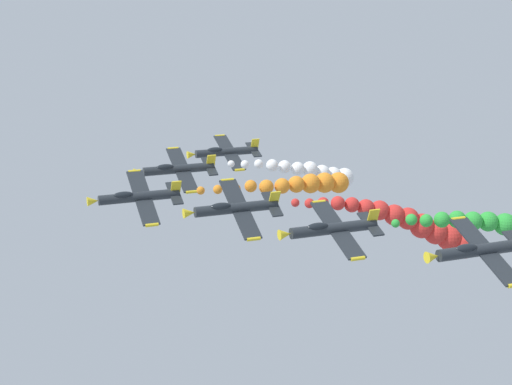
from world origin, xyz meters
The scene contains 9 objects.
airplane_lead centered at (4.13, 12.43, 117.26)m, with size 8.74×10.35×4.54m.
smoke_trail_lead centered at (5.68, -8.61, 116.46)m, with size 4.14×20.44×3.18m.
airplane_left_inner centered at (-4.51, 4.04, 117.44)m, with size 8.69×10.35×4.64m.
smoke_trail_left_inner centered at (-6.34, -17.83, 113.37)m, with size 5.12×22.02×8.33m.
airplane_right_inner centered at (13.55, 5.37, 117.78)m, with size 8.89×10.35×4.20m.
smoke_trail_right_inner centered at (14.66, -14.39, 115.43)m, with size 3.69×18.95×5.44m.
airplane_left_outer centered at (-13.42, -2.82, 117.09)m, with size 9.10×10.35×3.62m.
airplane_right_outer centered at (22.63, -3.95, 117.50)m, with size 9.10×10.35×3.62m.
airplane_trailing centered at (-23.68, -12.36, 117.09)m, with size 9.00×10.35×3.90m.
Camera 1 is at (-76.52, 28.73, 139.37)m, focal length 53.49 mm.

